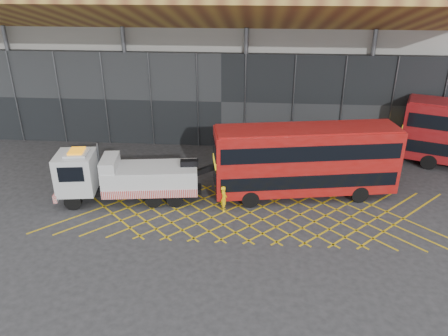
{
  "coord_description": "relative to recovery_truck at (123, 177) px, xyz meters",
  "views": [
    {
      "loc": [
        5.03,
        -24.31,
        14.35
      ],
      "look_at": [
        3.0,
        1.5,
        2.4
      ],
      "focal_mm": 35.0,
      "sensor_mm": 36.0,
      "label": 1
    }
  ],
  "objects": [
    {
      "name": "construction_building",
      "position": [
        5.58,
        17.39,
        7.23
      ],
      "size": [
        55.0,
        23.97,
        18.0
      ],
      "color": "gray",
      "rests_on": "ground_plane"
    },
    {
      "name": "worker",
      "position": [
        6.76,
        -0.84,
        -0.88
      ],
      "size": [
        0.51,
        0.69,
        1.73
      ],
      "primitive_type": "imported",
      "rotation": [
        0.0,
        0.0,
        1.74
      ],
      "color": "yellow",
      "rests_on": "ground_plane"
    },
    {
      "name": "ground_plane",
      "position": [
        3.66,
        -1.0,
        -1.75
      ],
      "size": [
        120.0,
        120.0,
        0.0
      ],
      "primitive_type": "plane",
      "color": "#29292C"
    },
    {
      "name": "bus_towed",
      "position": [
        12.01,
        1.63,
        0.99
      ],
      "size": [
        12.42,
        4.84,
        4.94
      ],
      "rotation": [
        0.0,
        0.0,
        0.17
      ],
      "color": "#9E0F0C",
      "rests_on": "ground_plane"
    },
    {
      "name": "road_markings",
      "position": [
        8.46,
        -1.0,
        -1.74
      ],
      "size": [
        26.36,
        7.16,
        0.01
      ],
      "color": "gold",
      "rests_on": "ground_plane"
    },
    {
      "name": "recovery_truck",
      "position": [
        0.0,
        0.0,
        0.0
      ],
      "size": [
        10.92,
        3.76,
        3.78
      ],
      "rotation": [
        0.0,
        0.0,
        0.13
      ],
      "color": "black",
      "rests_on": "ground_plane"
    }
  ]
}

